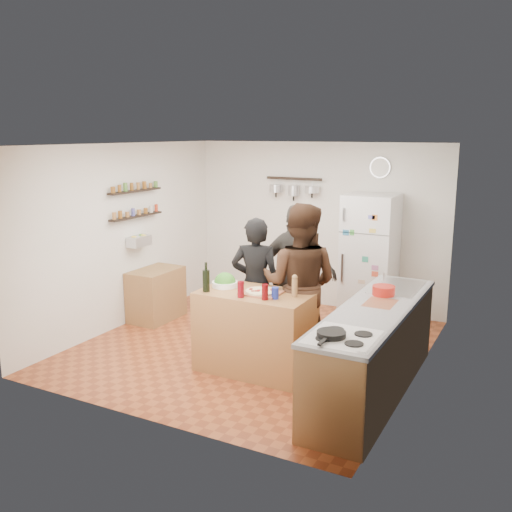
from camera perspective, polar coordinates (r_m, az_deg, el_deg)
The scene contains 26 objects.
room_shell at distance 7.24m, azimuth 1.06°, elevation 1.20°, with size 4.20×4.20×4.20m.
prep_island at distance 6.44m, azimuth -0.06°, elevation -7.55°, with size 1.25×0.72×0.91m, color olive.
pizza_board at distance 6.25m, azimuth 0.50°, elevation -3.71°, with size 0.42×0.34×0.02m, color #9C5538.
pizza at distance 6.24m, azimuth 0.50°, elevation -3.54°, with size 0.34×0.34×0.02m, color beige.
salad_bowl at distance 6.54m, azimuth -3.12°, elevation -2.83°, with size 0.30×0.30×0.06m, color white.
wine_bottle at distance 6.33m, azimuth -5.01°, elevation -2.50°, with size 0.08×0.08×0.24m, color black.
wine_glass_near at distance 6.10m, azimuth -1.53°, elevation -3.36°, with size 0.07×0.07×0.18m, color #62080F.
wine_glass_far at distance 6.01m, azimuth 0.90°, elevation -3.63°, with size 0.07×0.07×0.17m, color #4F0609.
pepper_mill at distance 6.13m, azimuth 3.88°, elevation -3.20°, with size 0.06×0.06×0.19m, color olive.
salt_canister at distance 6.05m, azimuth 1.92°, elevation -3.73°, with size 0.08×0.08×0.12m, color navy.
person_left at distance 6.90m, azimuth -0.03°, elevation -2.93°, with size 0.61×0.40×1.66m, color black.
person_center at distance 6.55m, azimuth 4.41°, elevation -2.85°, with size 0.91×0.71×1.87m, color black.
person_back at distance 7.25m, azimuth 4.08°, elevation -1.78°, with size 1.04×0.43×1.77m, color #2C2A27.
counter_run at distance 6.02m, azimuth 11.67°, elevation -9.32°, with size 0.63×2.63×0.90m, color #9E7042.
stove_top at distance 5.01m, azimuth 8.81°, elevation -8.10°, with size 0.60×0.62×0.02m, color white.
skillet at distance 4.99m, azimuth 7.54°, elevation -7.74°, with size 0.25×0.25×0.05m, color black.
sink at distance 6.66m, azimuth 13.90°, elevation -3.10°, with size 0.50×0.80×0.03m, color silver.
cutting_board at distance 6.03m, azimuth 12.31°, elevation -4.70°, with size 0.30×0.40×0.02m, color brown.
red_bowl at distance 6.31m, azimuth 12.64°, elevation -3.39°, with size 0.24×0.24×0.10m, color #AE1D13.
fridge at distance 8.22m, azimuth 11.29°, elevation -0.19°, with size 0.70×0.68×1.80m, color white.
wall_clock at distance 8.36m, azimuth 12.31°, elevation 8.65°, with size 0.30×0.30×0.03m, color silver.
spice_shelf_lower at distance 8.09m, azimuth -11.88°, elevation 3.92°, with size 0.12×1.00×0.03m, color black.
spice_shelf_upper at distance 8.05m, azimuth -11.99°, elevation 6.38°, with size 0.12×1.00×0.03m, color black.
produce_basket at distance 8.13m, azimuth -11.61°, elevation 1.46°, with size 0.18×0.35×0.14m, color silver.
side_table at distance 8.31m, azimuth -9.95°, elevation -3.80°, with size 0.50×0.80×0.73m, color olive.
pot_rack at distance 8.74m, azimuth 3.80°, elevation 7.73°, with size 0.90×0.04×0.04m, color black.
Camera 1 is at (3.19, -5.96, 2.65)m, focal length 40.00 mm.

